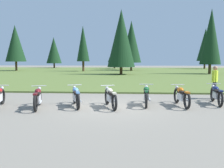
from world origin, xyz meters
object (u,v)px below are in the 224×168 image
object	(u,v)px
motorcycle_orange	(181,96)
rider_near_row_end	(215,80)
motorcycle_cream	(110,97)
motorcycle_navy	(216,94)
motorcycle_maroon	(38,98)
motorcycle_british_green	(146,95)
motorcycle_sky_blue	(76,96)

from	to	relation	value
motorcycle_orange	rider_near_row_end	bearing A→B (deg)	43.87
motorcycle_cream	motorcycle_navy	bearing A→B (deg)	12.86
motorcycle_maroon	motorcycle_british_green	distance (m)	4.60
motorcycle_orange	rider_near_row_end	size ratio (longest dim) A/B	1.26
motorcycle_maroon	motorcycle_orange	xyz separation A→B (m)	(5.99, 0.88, 0.00)
motorcycle_cream	motorcycle_british_green	xyz separation A→B (m)	(1.53, 0.59, 0.00)
motorcycle_sky_blue	motorcycle_cream	xyz separation A→B (m)	(1.47, -0.10, 0.00)
rider_near_row_end	motorcycle_british_green	bearing A→B (deg)	-151.95
motorcycle_orange	rider_near_row_end	world-z (taller)	rider_near_row_end
motorcycle_sky_blue	rider_near_row_end	size ratio (longest dim) A/B	1.21
motorcycle_orange	motorcycle_maroon	bearing A→B (deg)	-171.61
motorcycle_orange	rider_near_row_end	distance (m)	2.91
motorcycle_sky_blue	motorcycle_navy	bearing A→B (deg)	8.97
motorcycle_orange	motorcycle_british_green	bearing A→B (deg)	176.54
motorcycle_orange	motorcycle_navy	bearing A→B (deg)	18.80
motorcycle_navy	rider_near_row_end	xyz separation A→B (m)	(0.40, 1.42, 0.51)
motorcycle_british_green	rider_near_row_end	xyz separation A→B (m)	(3.56, 1.90, 0.51)
motorcycle_sky_blue	motorcycle_orange	size ratio (longest dim) A/B	0.96
motorcycle_navy	motorcycle_sky_blue	bearing A→B (deg)	-171.03
motorcycle_sky_blue	rider_near_row_end	distance (m)	7.01
motorcycle_sky_blue	motorcycle_cream	distance (m)	1.48
motorcycle_sky_blue	motorcycle_orange	bearing A→B (deg)	5.16
motorcycle_sky_blue	motorcycle_navy	xyz separation A→B (m)	(6.17, 0.97, 0.00)
motorcycle_cream	motorcycle_orange	distance (m)	3.07
motorcycle_cream	motorcycle_navy	distance (m)	4.81
motorcycle_maroon	motorcycle_british_green	xyz separation A→B (m)	(4.50, 0.97, 0.00)
motorcycle_maroon	rider_near_row_end	size ratio (longest dim) A/B	1.23
motorcycle_cream	rider_near_row_end	world-z (taller)	rider_near_row_end
motorcycle_orange	rider_near_row_end	xyz separation A→B (m)	(2.07, 1.99, 0.51)
motorcycle_orange	motorcycle_navy	size ratio (longest dim) A/B	1.00
motorcycle_cream	motorcycle_orange	xyz separation A→B (m)	(3.03, 0.50, 0.00)
motorcycle_navy	motorcycle_british_green	bearing A→B (deg)	-171.42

